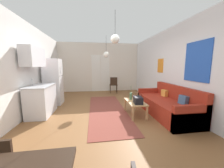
{
  "coord_description": "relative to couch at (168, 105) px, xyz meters",
  "views": [
    {
      "loc": [
        -0.35,
        -3.59,
        1.47
      ],
      "look_at": [
        0.39,
        1.38,
        0.75
      ],
      "focal_mm": 20.09,
      "sensor_mm": 36.0,
      "label": 1
    }
  ],
  "objects": [
    {
      "name": "area_rug",
      "position": [
        -1.78,
        0.68,
        -0.28
      ],
      "size": [
        1.18,
        3.61,
        0.01
      ],
      "primitive_type": "cube",
      "color": "brown",
      "rests_on": "ground_plane"
    },
    {
      "name": "handbag",
      "position": [
        -0.99,
        -0.1,
        0.24
      ],
      "size": [
        0.26,
        0.36,
        0.31
      ],
      "color": "black",
      "rests_on": "coffee_table"
    },
    {
      "name": "kitchen_counter",
      "position": [
        -3.82,
        0.57,
        0.48
      ],
      "size": [
        0.6,
        1.08,
        2.02
      ],
      "color": "silver",
      "rests_on": "ground_plane"
    },
    {
      "name": "ground_plane",
      "position": [
        -1.87,
        0.2,
        -0.34
      ],
      "size": [
        5.14,
        8.14,
        0.1
      ],
      "primitive_type": "cube",
      "color": "brown"
    },
    {
      "name": "pendant_lamp_far",
      "position": [
        -1.64,
        2.2,
        1.68
      ],
      "size": [
        0.25,
        0.25,
        0.94
      ],
      "color": "black"
    },
    {
      "name": "refrigerator",
      "position": [
        -3.75,
        1.66,
        0.58
      ],
      "size": [
        0.62,
        0.61,
        1.74
      ],
      "color": "white",
      "rests_on": "ground_plane"
    },
    {
      "name": "pendant_lamp_near",
      "position": [
        -1.68,
        -0.29,
        1.83
      ],
      "size": [
        0.22,
        0.22,
        0.77
      ],
      "color": "black"
    },
    {
      "name": "accent_chair",
      "position": [
        -1.13,
        3.3,
        0.21
      ],
      "size": [
        0.45,
        0.44,
        0.87
      ],
      "rotation": [
        0.0,
        0.0,
        3.05
      ],
      "color": "black",
      "rests_on": "ground_plane"
    },
    {
      "name": "wall_right",
      "position": [
        0.45,
        0.19,
        1.11
      ],
      "size": [
        0.12,
        7.74,
        2.78
      ],
      "color": "silver",
      "rests_on": "ground_plane"
    },
    {
      "name": "couch",
      "position": [
        0.0,
        0.0,
        0.0
      ],
      "size": [
        0.91,
        2.19,
        0.88
      ],
      "color": "maroon",
      "rests_on": "ground_plane"
    },
    {
      "name": "wall_back",
      "position": [
        -1.86,
        4.01,
        1.09
      ],
      "size": [
        4.74,
        0.13,
        2.78
      ],
      "color": "silver",
      "rests_on": "ground_plane"
    },
    {
      "name": "wall_left",
      "position": [
        -4.19,
        0.2,
        1.1
      ],
      "size": [
        0.12,
        7.74,
        2.78
      ],
      "color": "white",
      "rests_on": "ground_plane"
    },
    {
      "name": "coffee_table",
      "position": [
        -1.0,
        0.1,
        0.08
      ],
      "size": [
        0.48,
        0.89,
        0.43
      ],
      "color": "tan",
      "rests_on": "ground_plane"
    },
    {
      "name": "bamboo_vase",
      "position": [
        -1.06,
        0.32,
        0.25
      ],
      "size": [
        0.09,
        0.09,
        0.43
      ],
      "color": "#47704C",
      "rests_on": "coffee_table"
    }
  ]
}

